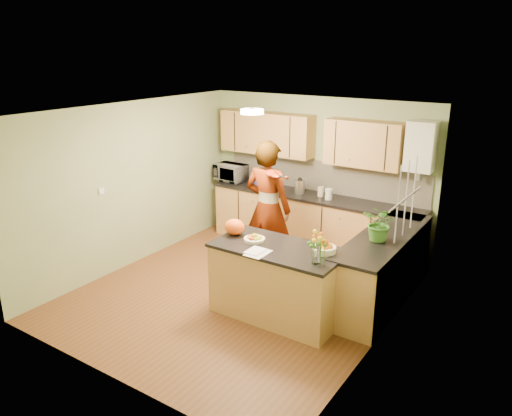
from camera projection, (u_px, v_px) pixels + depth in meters
The scene contains 28 objects.
floor at pixel (240, 293), 6.93m from camera, with size 4.50×4.50×0.00m, color brown.
ceiling at pixel (239, 111), 6.15m from camera, with size 4.00×4.50×0.02m, color silver.
wall_back at pixel (317, 173), 8.32m from camera, with size 4.00×0.02×2.50m, color gray.
wall_front at pixel (103, 268), 4.76m from camera, with size 4.00×0.02×2.50m, color gray.
wall_left at pixel (132, 185), 7.59m from camera, with size 0.02×4.50×2.50m, color gray.
wall_right at pixel (388, 238), 5.49m from camera, with size 0.02×4.50×2.50m, color gray.
back_counter at pixel (313, 223), 8.27m from camera, with size 3.64×0.62×0.94m.
right_counter at pixel (383, 269), 6.56m from camera, with size 0.62×2.24×0.94m.
splashback at pixel (322, 176), 8.27m from camera, with size 3.60×0.02×0.52m, color beige.
upper_cabinets at pixel (304, 137), 8.09m from camera, with size 3.20×0.34×0.70m.
boiler at pixel (421, 147), 7.10m from camera, with size 0.40×0.30×0.86m.
window_right at pixel (407, 199), 5.87m from camera, with size 0.01×1.30×1.05m.
light_switch at pixel (101, 191), 7.09m from camera, with size 0.02×0.09×0.09m, color white.
ceiling_lamp at pixel (252, 112), 6.40m from camera, with size 0.30×0.30×0.07m.
peninsula_island at pixel (278, 281), 6.22m from camera, with size 1.62×0.83×0.93m.
fruit_dish at pixel (254, 238), 6.25m from camera, with size 0.27×0.27×0.09m.
orange_bowl at pixel (325, 247), 5.89m from camera, with size 0.27×0.27×0.16m.
flower_vase at pixel (317, 240), 5.53m from camera, with size 0.23×0.23×0.42m.
orange_bag at pixel (235, 227), 6.45m from camera, with size 0.27×0.23×0.21m, color #FF5915.
papers at pixel (258, 253), 5.89m from camera, with size 0.23×0.31×0.01m, color white.
violinist at pixel (268, 208), 7.28m from camera, with size 0.73×0.48×2.01m, color tan.
violin at pixel (272, 173), 6.82m from camera, with size 0.66×0.26×0.13m, color #571A05, non-canonical shape.
microwave at pixel (230, 173), 8.97m from camera, with size 0.55×0.37×0.30m, color white.
blue_box at pixel (264, 179), 8.63m from camera, with size 0.30×0.22×0.24m, color navy.
kettle at pixel (300, 186), 8.22m from camera, with size 0.17×0.17×0.31m.
jar_cream at pixel (321, 192), 8.07m from camera, with size 0.10×0.10×0.15m, color #F5E8C4.
jar_white at pixel (329, 194), 7.89m from camera, with size 0.11×0.11×0.18m, color white.
potted_plant at pixel (381, 224), 6.16m from camera, with size 0.42×0.36×0.47m, color #3E7D29.
Camera 1 is at (3.61, -5.07, 3.27)m, focal length 35.00 mm.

